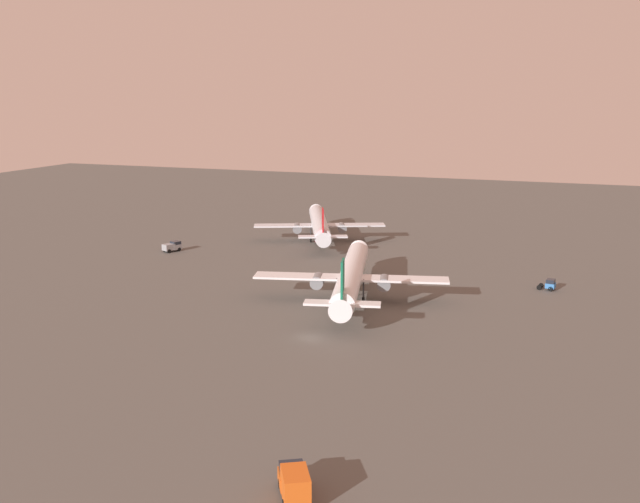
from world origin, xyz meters
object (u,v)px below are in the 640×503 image
at_px(airplane_far_stand, 319,224).
at_px(pushback_tug, 550,284).
at_px(airplane_terminal_side, 351,276).
at_px(baggage_tractor, 172,246).
at_px(catering_truck, 294,482).

height_order(airplane_far_stand, pushback_tug, airplane_far_stand).
xyz_separation_m(airplane_terminal_side, baggage_tractor, (-49.79, 23.64, -3.00)).
distance_m(airplane_far_stand, catering_truck, 115.91).
bearing_deg(catering_truck, baggage_tractor, 97.52).
xyz_separation_m(airplane_far_stand, catering_truck, (37.81, -109.55, -2.35)).
relative_size(airplane_far_stand, baggage_tractor, 8.43).
distance_m(airplane_terminal_side, catering_truck, 64.39).
distance_m(airplane_terminal_side, baggage_tractor, 55.20).
bearing_deg(baggage_tractor, catering_truck, -28.73).
bearing_deg(pushback_tug, airplane_terminal_side, -51.37).
bearing_deg(baggage_tractor, pushback_tug, 20.85).
bearing_deg(pushback_tug, airplane_far_stand, -108.74).
xyz_separation_m(airplane_terminal_side, catering_truck, (14.80, -62.61, -2.60)).
bearing_deg(catering_truck, airplane_far_stand, 79.74).
bearing_deg(catering_truck, pushback_tug, 48.73).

